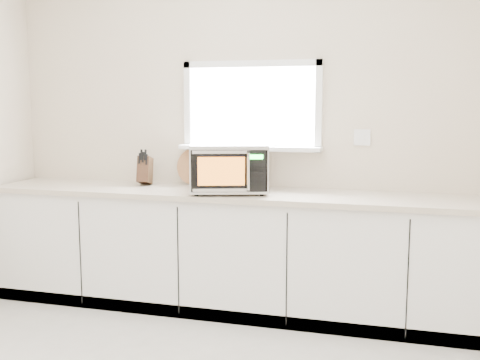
% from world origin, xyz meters
% --- Properties ---
extents(back_wall, '(4.00, 0.17, 2.70)m').
position_xyz_m(back_wall, '(0.00, 2.00, 1.36)').
color(back_wall, beige).
rests_on(back_wall, ground).
extents(cabinets, '(3.92, 0.60, 0.88)m').
position_xyz_m(cabinets, '(0.00, 1.70, 0.44)').
color(cabinets, white).
rests_on(cabinets, ground).
extents(countertop, '(3.92, 0.64, 0.04)m').
position_xyz_m(countertop, '(0.00, 1.69, 0.90)').
color(countertop, beige).
rests_on(countertop, cabinets).
extents(microwave, '(0.66, 0.58, 0.36)m').
position_xyz_m(microwave, '(-0.08, 1.63, 1.11)').
color(microwave, black).
rests_on(microwave, countertop).
extents(knife_block, '(0.13, 0.21, 0.29)m').
position_xyz_m(knife_block, '(-0.84, 1.82, 1.04)').
color(knife_block, '#472E19').
rests_on(knife_block, countertop).
extents(cutting_board, '(0.30, 0.07, 0.29)m').
position_xyz_m(cutting_board, '(-0.46, 1.94, 1.07)').
color(cutting_board, '#9B5F3C').
rests_on(cutting_board, countertop).
extents(coffee_grinder, '(0.13, 0.13, 0.19)m').
position_xyz_m(coffee_grinder, '(0.11, 1.69, 1.02)').
color(coffee_grinder, silver).
rests_on(coffee_grinder, countertop).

